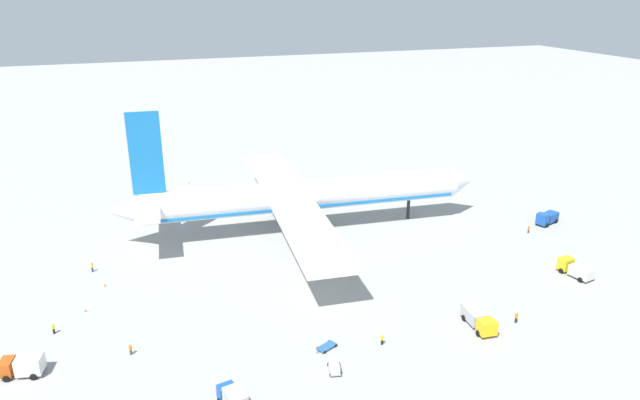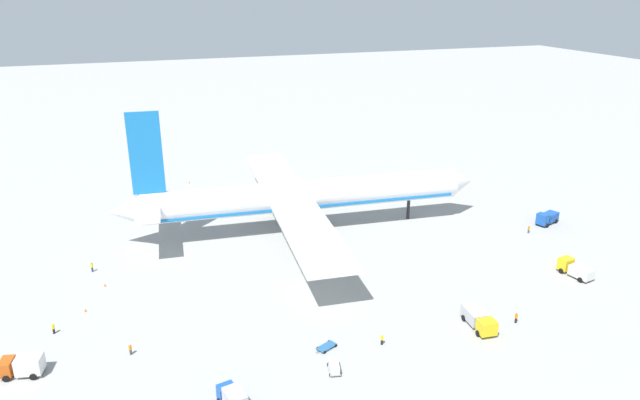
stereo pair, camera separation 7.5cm
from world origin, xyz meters
The scene contains 19 objects.
ground_plane centered at (0.00, 0.00, 0.00)m, with size 600.00×600.00×0.00m, color #9E9E99.
airliner centered at (-1.40, 0.19, 7.28)m, with size 75.93×67.43×26.14m.
service_truck_0 centered at (37.55, -35.30, 1.35)m, with size 3.56×6.34×2.59m.
service_truck_1 centered at (-49.58, -33.68, 1.48)m, with size 5.58×3.59×2.67m.
service_truck_2 centered at (48.73, -14.46, 1.40)m, with size 6.00×4.04×2.75m.
service_truck_3 centered at (12.49, -43.65, 1.36)m, with size 3.17×6.87×2.49m.
service_truck_4 centered at (-25.31, -49.57, 1.68)m, with size 3.14×5.45×3.24m.
baggage_cart_1 centered at (-10.50, -41.20, 0.27)m, with size 3.46×2.50×0.40m.
baggage_cart_2 centered at (-11.30, -46.27, 0.66)m, with size 2.06×3.61×1.19m.
ground_worker_0 centered at (42.03, -17.16, 0.82)m, with size 0.53×0.53×1.63m.
ground_worker_1 centered at (-36.33, -33.66, 0.83)m, with size 0.42×0.42×1.64m.
ground_worker_2 centered at (-46.64, -24.61, 0.85)m, with size 0.52×0.52×1.68m.
ground_worker_3 centered at (18.51, -44.47, 0.84)m, with size 0.45×0.45×1.65m.
ground_worker_4 centered at (-41.61, -5.82, 0.91)m, with size 0.44×0.44×1.77m.
ground_worker_5 centered at (-2.85, -42.94, 0.81)m, with size 0.53×0.53×1.61m.
traffic_cone_0 centered at (-35.73, 22.30, 0.28)m, with size 0.36×0.36×0.55m, color orange.
traffic_cone_1 centered at (-19.00, 37.83, 0.28)m, with size 0.36×0.36×0.55m, color orange.
traffic_cone_2 centered at (-42.47, -19.69, 0.28)m, with size 0.36×0.36×0.55m, color orange.
traffic_cone_3 centered at (-39.57, -12.18, 0.28)m, with size 0.36×0.36×0.55m, color orange.
Camera 1 is at (-34.39, -106.14, 47.78)m, focal length 32.81 mm.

